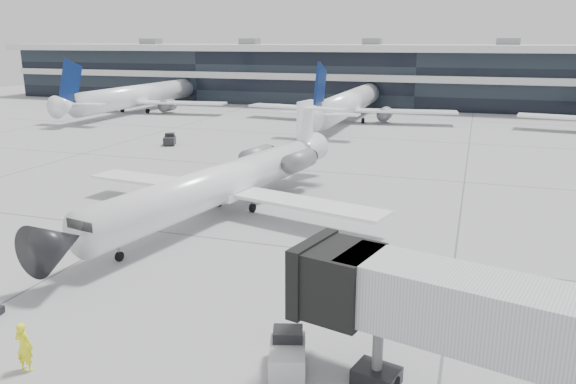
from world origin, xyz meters
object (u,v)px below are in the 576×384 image
(jet_bridge, at_px, (562,335))
(baggage_tug, at_px, (288,354))
(ramp_worker, at_px, (24,347))
(regional_jet, at_px, (226,181))

(jet_bridge, xyz_separation_m, baggage_tug, (-8.86, 1.24, -3.04))
(ramp_worker, bearing_deg, regional_jet, -87.80)
(jet_bridge, distance_m, baggage_tug, 9.45)
(regional_jet, xyz_separation_m, jet_bridge, (19.31, -18.59, 1.32))
(jet_bridge, relative_size, ramp_worker, 7.95)
(regional_jet, distance_m, baggage_tug, 20.32)
(regional_jet, xyz_separation_m, baggage_tug, (10.45, -17.35, -1.73))
(ramp_worker, bearing_deg, baggage_tug, -162.23)
(ramp_worker, xyz_separation_m, baggage_tug, (9.28, 3.16, -0.34))
(ramp_worker, distance_m, baggage_tug, 9.81)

